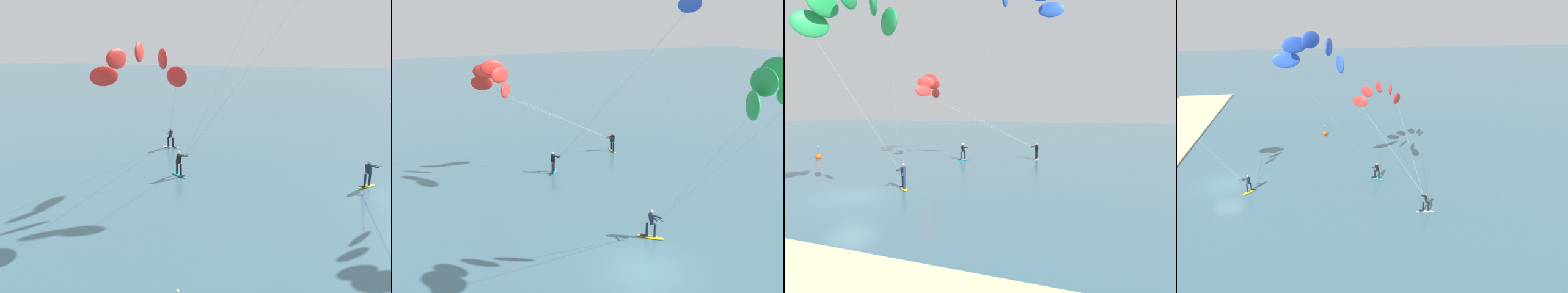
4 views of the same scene
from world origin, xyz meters
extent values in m
ellipsoid|color=yellow|center=(2.02, 2.45, 0.04)|extent=(1.32, 1.31, 0.08)
cube|color=black|center=(1.73, 2.74, 0.09)|extent=(0.40, 0.40, 0.02)
cylinder|color=#192338|center=(2.18, 2.30, 0.47)|extent=(0.14, 0.14, 0.78)
cylinder|color=#192338|center=(1.87, 2.61, 0.47)|extent=(0.14, 0.14, 0.78)
cube|color=#192338|center=(2.02, 2.45, 1.16)|extent=(0.44, 0.44, 0.63)
sphere|color=tan|center=(2.02, 2.45, 1.58)|extent=(0.20, 0.20, 0.20)
cylinder|color=black|center=(2.15, 1.92, 1.31)|extent=(0.16, 0.54, 0.03)
cylinder|color=#192338|center=(2.20, 2.21, 1.34)|extent=(0.42, 0.54, 0.15)
cylinder|color=#192338|center=(1.98, 2.16, 1.34)|extent=(0.17, 0.61, 0.15)
ellipsoid|color=white|center=(8.13, 17.15, 0.04)|extent=(0.57, 1.54, 0.08)
cube|color=black|center=(8.07, 16.74, 0.09)|extent=(0.33, 0.32, 0.02)
cylinder|color=black|center=(8.16, 17.37, 0.47)|extent=(0.14, 0.14, 0.78)
cylinder|color=black|center=(8.09, 16.93, 0.47)|extent=(0.14, 0.14, 0.78)
cube|color=black|center=(8.13, 17.15, 1.16)|extent=(0.34, 0.36, 0.63)
sphere|color=#9E7051|center=(8.13, 17.15, 1.58)|extent=(0.20, 0.20, 0.20)
cylinder|color=black|center=(7.58, 17.05, 1.31)|extent=(0.55, 0.12, 0.03)
cylinder|color=black|center=(7.87, 16.99, 1.34)|extent=(0.56, 0.39, 0.15)
cylinder|color=black|center=(7.84, 17.21, 1.34)|extent=(0.61, 0.21, 0.15)
ellipsoid|color=red|center=(-3.20, 17.20, 6.91)|extent=(1.59, 1.26, 1.10)
ellipsoid|color=red|center=(-3.08, 16.48, 7.85)|extent=(1.75, 0.69, 1.10)
ellipsoid|color=red|center=(-2.86, 15.25, 8.21)|extent=(1.75, 0.61, 1.10)
ellipsoid|color=red|center=(-2.65, 14.02, 7.85)|extent=(1.63, 1.19, 1.10)
ellipsoid|color=red|center=(-2.53, 13.29, 6.91)|extent=(1.26, 1.59, 1.10)
cylinder|color=#B2B2B7|center=(2.19, 17.13, 3.96)|extent=(10.79, 0.16, 5.32)
cylinder|color=#B2B2B7|center=(2.53, 15.17, 3.96)|extent=(10.12, 3.78, 5.32)
ellipsoid|color=#23ADD1|center=(1.20, 14.35, 0.04)|extent=(1.20, 1.41, 0.08)
cube|color=black|center=(0.94, 14.02, 0.09)|extent=(0.40, 0.40, 0.02)
cylinder|color=black|center=(1.33, 14.52, 0.47)|extent=(0.14, 0.14, 0.78)
cylinder|color=black|center=(1.06, 14.17, 0.47)|extent=(0.14, 0.14, 0.78)
cube|color=black|center=(1.20, 14.35, 1.16)|extent=(0.43, 0.44, 0.63)
sphere|color=beige|center=(1.20, 14.35, 1.58)|extent=(0.20, 0.20, 0.20)
cylinder|color=black|center=(1.63, 14.01, 1.31)|extent=(0.45, 0.36, 0.03)
cylinder|color=black|center=(1.48, 14.27, 1.34)|extent=(0.60, 0.25, 0.15)
cylinder|color=black|center=(1.35, 14.09, 1.34)|extent=(0.38, 0.56, 0.15)
cylinder|color=#B2B2B7|center=(4.50, 10.43, 6.72)|extent=(5.76, 7.18, 10.82)
cylinder|color=#B2B2B7|center=(5.83, 12.16, 6.72)|extent=(8.41, 3.72, 10.82)
sphere|color=#F2F2CC|center=(-13.15, 10.09, 1.32)|extent=(0.12, 0.12, 0.12)
camera|label=1|loc=(-23.63, 6.82, 8.81)|focal=37.40mm
camera|label=2|loc=(-10.59, -14.72, 11.68)|focal=39.35mm
camera|label=3|loc=(12.84, -13.87, 4.95)|focal=28.15mm
camera|label=4|loc=(34.69, 8.20, 15.95)|focal=35.28mm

